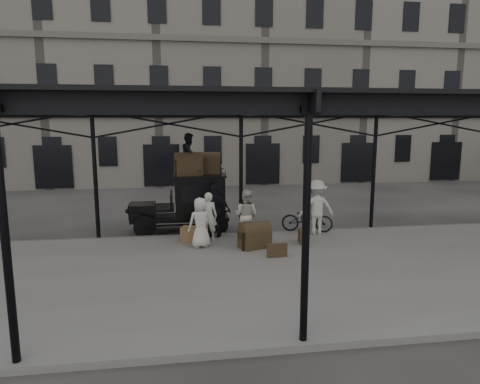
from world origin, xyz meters
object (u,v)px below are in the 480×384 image
at_px(porter_official, 215,211).
at_px(taxi, 191,200).
at_px(steamer_trunk_platform, 255,237).
at_px(steamer_trunk_roof_near, 188,166).
at_px(porter_left, 209,216).
at_px(bicycle, 307,219).

bearing_deg(porter_official, taxi, -42.53).
distance_m(porter_official, steamer_trunk_platform, 1.94).
relative_size(porter_official, steamer_trunk_roof_near, 1.94).
distance_m(taxi, steamer_trunk_platform, 3.54).
bearing_deg(steamer_trunk_roof_near, steamer_trunk_platform, -63.17).
distance_m(porter_left, steamer_trunk_roof_near, 2.23).
bearing_deg(steamer_trunk_platform, steamer_trunk_roof_near, 107.22).
xyz_separation_m(porter_official, bicycle, (3.37, 0.21, -0.45)).
bearing_deg(bicycle, porter_official, 111.04).
xyz_separation_m(taxi, steamer_trunk_platform, (1.90, -2.90, -0.71)).
bearing_deg(steamer_trunk_roof_near, porter_official, -64.26).
xyz_separation_m(porter_official, steamer_trunk_platform, (1.13, -1.46, -0.58)).
height_order(porter_left, steamer_trunk_roof_near, steamer_trunk_roof_near).
height_order(porter_left, steamer_trunk_platform, porter_left).
xyz_separation_m(taxi, porter_official, (0.77, -1.44, -0.12)).
bearing_deg(porter_official, porter_left, 67.74).
xyz_separation_m(porter_left, bicycle, (3.62, 0.49, -0.33)).
bearing_deg(porter_official, bicycle, -157.38).
bearing_deg(taxi, porter_official, -61.65).
relative_size(porter_official, bicycle, 1.01).
relative_size(porter_official, steamer_trunk_platform, 1.96).
bearing_deg(bicycle, steamer_trunk_platform, 144.16).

